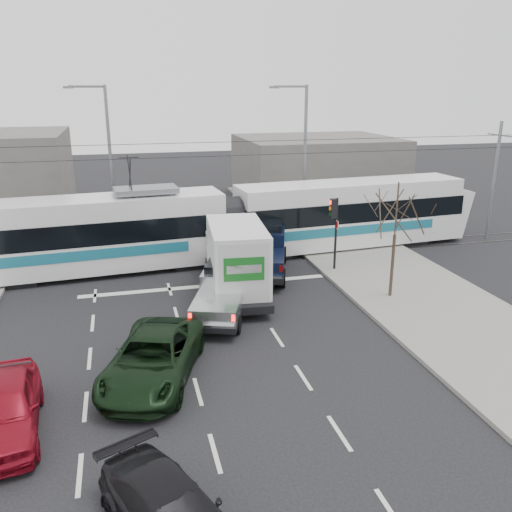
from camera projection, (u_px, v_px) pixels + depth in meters
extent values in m
plane|color=black|center=(232.00, 342.00, 19.73)|extent=(120.00, 120.00, 0.00)
cube|color=gray|center=(451.00, 316.00, 21.81)|extent=(6.00, 60.00, 0.15)
cube|color=#33302D|center=(194.00, 260.00, 28.98)|extent=(60.00, 1.60, 0.03)
cube|color=slate|center=(316.00, 169.00, 43.98)|extent=(12.00, 10.00, 5.00)
cylinder|color=#47382B|center=(392.00, 265.00, 23.36)|extent=(0.14, 0.14, 2.75)
cylinder|color=#47382B|center=(397.00, 209.00, 22.61)|extent=(0.07, 0.07, 2.25)
cylinder|color=black|center=(336.00, 234.00, 26.70)|extent=(0.12, 0.12, 3.60)
cube|color=black|center=(333.00, 208.00, 26.26)|extent=(0.28, 0.28, 0.95)
cylinder|color=#FF0C07|center=(330.00, 202.00, 26.14)|extent=(0.06, 0.20, 0.20)
cylinder|color=orange|center=(330.00, 209.00, 26.23)|extent=(0.06, 0.20, 0.20)
cylinder|color=#05330C|center=(330.00, 215.00, 26.32)|extent=(0.06, 0.20, 0.20)
cube|color=white|center=(337.00, 225.00, 26.40)|extent=(0.02, 0.30, 0.40)
cylinder|color=slate|center=(305.00, 162.00, 33.08)|extent=(0.20, 0.20, 9.00)
cylinder|color=slate|center=(290.00, 86.00, 31.52)|extent=(2.00, 0.14, 0.14)
cube|color=slate|center=(274.00, 87.00, 31.30)|extent=(0.55, 0.25, 0.14)
cylinder|color=slate|center=(111.00, 164.00, 32.24)|extent=(0.20, 0.20, 9.00)
cylinder|color=slate|center=(86.00, 86.00, 30.69)|extent=(2.00, 0.14, 0.14)
cube|color=slate|center=(68.00, 87.00, 30.47)|extent=(0.55, 0.25, 0.14)
cylinder|color=black|center=(190.00, 157.00, 27.33)|extent=(60.00, 0.03, 0.03)
cylinder|color=black|center=(190.00, 143.00, 27.12)|extent=(60.00, 0.03, 0.03)
cylinder|color=slate|center=(494.00, 182.00, 32.13)|extent=(0.20, 0.20, 7.00)
cube|color=white|center=(91.00, 253.00, 26.74)|extent=(13.38, 3.88, 1.60)
cube|color=black|center=(89.00, 228.00, 26.37)|extent=(13.45, 3.91, 1.09)
cube|color=white|center=(87.00, 209.00, 26.08)|extent=(13.37, 3.77, 1.02)
cube|color=#19667D|center=(92.00, 255.00, 25.40)|extent=(9.20, 0.81, 0.51)
cube|color=white|center=(349.00, 229.00, 31.20)|extent=(13.38, 3.88, 1.60)
cube|color=black|center=(350.00, 208.00, 30.83)|extent=(13.45, 3.91, 1.09)
cube|color=white|center=(351.00, 191.00, 30.54)|extent=(13.37, 3.77, 1.02)
cube|color=#19667D|center=(362.00, 230.00, 29.86)|extent=(9.20, 0.81, 0.51)
cylinder|color=black|center=(230.00, 221.00, 28.67)|extent=(1.25, 2.73, 2.65)
cube|color=slate|center=(146.00, 190.00, 26.75)|extent=(3.20, 1.91, 0.26)
cube|color=black|center=(15.00, 277.00, 25.89)|extent=(2.24, 2.52, 0.37)
cube|color=black|center=(191.00, 259.00, 28.57)|extent=(2.24, 2.52, 0.37)
cube|color=black|center=(268.00, 252.00, 29.90)|extent=(2.24, 2.52, 0.37)
cube|color=black|center=(402.00, 238.00, 32.58)|extent=(2.24, 2.52, 0.37)
cube|color=black|center=(222.00, 303.00, 21.99)|extent=(3.48, 5.56, 0.23)
cube|color=#B2B5B7|center=(226.00, 281.00, 22.70)|extent=(2.42, 2.68, 1.04)
cube|color=black|center=(226.00, 268.00, 22.62)|extent=(1.98, 2.00, 0.50)
cube|color=#B2B5B7|center=(230.00, 275.00, 23.96)|extent=(1.94, 1.47, 0.50)
cube|color=#B2B5B7|center=(217.00, 306.00, 20.78)|extent=(2.47, 2.82, 0.59)
cube|color=silver|center=(211.00, 327.00, 19.56)|extent=(1.62, 0.72, 0.16)
cube|color=#FF0C07|center=(190.00, 316.00, 19.64)|extent=(0.14, 0.11, 0.25)
cube|color=#FF0C07|center=(233.00, 318.00, 19.49)|extent=(0.14, 0.11, 0.25)
cylinder|color=black|center=(210.00, 291.00, 23.70)|extent=(0.48, 0.77, 0.72)
cylinder|color=black|center=(247.00, 292.00, 23.55)|extent=(0.48, 0.77, 0.72)
cylinder|color=black|center=(194.00, 323.00, 20.51)|extent=(0.48, 0.77, 0.72)
cylinder|color=black|center=(237.00, 324.00, 20.36)|extent=(0.48, 0.77, 0.72)
cube|color=black|center=(236.00, 282.00, 24.23)|extent=(2.88, 6.82, 0.33)
cube|color=white|center=(229.00, 249.00, 26.37)|extent=(2.30, 1.79, 1.52)
cube|color=black|center=(229.00, 237.00, 26.32)|extent=(1.96, 1.23, 0.57)
cube|color=silver|center=(237.00, 257.00, 23.19)|extent=(2.68, 4.70, 2.80)
cube|color=silver|center=(244.00, 274.00, 21.08)|extent=(2.00, 0.23, 2.46)
cube|color=#155E1C|center=(244.00, 269.00, 20.97)|extent=(1.59, 0.17, 0.95)
cube|color=black|center=(245.00, 312.00, 21.32)|extent=(2.06, 0.42, 0.17)
cylinder|color=black|center=(210.00, 270.00, 26.12)|extent=(0.36, 0.88, 0.85)
cylinder|color=black|center=(251.00, 268.00, 26.41)|extent=(0.36, 0.88, 0.85)
cylinder|color=black|center=(217.00, 300.00, 22.35)|extent=(0.37, 0.97, 0.95)
cylinder|color=black|center=(265.00, 297.00, 22.64)|extent=(0.37, 0.97, 0.95)
cube|color=black|center=(263.00, 262.00, 26.73)|extent=(3.66, 5.94, 0.28)
cube|color=black|center=(264.00, 241.00, 27.45)|extent=(2.64, 2.85, 1.28)
cube|color=black|center=(265.00, 228.00, 27.36)|extent=(2.18, 2.13, 0.61)
cube|color=black|center=(266.00, 239.00, 28.80)|extent=(2.17, 1.55, 0.61)
cube|color=black|center=(262.00, 261.00, 25.43)|extent=(2.69, 3.01, 0.73)
cube|color=silver|center=(261.00, 278.00, 24.14)|extent=(1.87, 0.77, 0.20)
cube|color=#590505|center=(240.00, 268.00, 24.18)|extent=(0.18, 0.13, 0.31)
cube|color=#590505|center=(281.00, 269.00, 24.07)|extent=(0.18, 0.13, 0.31)
cylinder|color=black|center=(247.00, 254.00, 28.54)|extent=(0.57, 0.95, 0.89)
cylinder|color=black|center=(283.00, 255.00, 28.43)|extent=(0.57, 0.95, 0.89)
cylinder|color=black|center=(241.00, 277.00, 25.14)|extent=(0.57, 0.95, 0.89)
cylinder|color=black|center=(282.00, 278.00, 25.03)|extent=(0.57, 0.95, 0.89)
imported|color=black|center=(153.00, 358.00, 17.03)|extent=(4.10, 5.89, 1.49)
imported|color=maroon|center=(4.00, 408.00, 14.36)|extent=(2.17, 4.62, 1.53)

